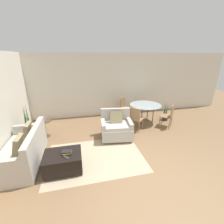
{
  "coord_description": "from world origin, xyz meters",
  "views": [
    {
      "loc": [
        -1.27,
        -2.79,
        2.6
      ],
      "look_at": [
        -0.15,
        2.04,
        0.75
      ],
      "focal_mm": 24.0,
      "sensor_mm": 36.0,
      "label": 1
    }
  ],
  "objects": [
    {
      "name": "dining_table",
      "position": [
        1.38,
        2.56,
        0.68
      ],
      "size": [
        1.27,
        1.27,
        0.75
      ],
      "color": "#99A8AD",
      "rests_on": "ground_plane"
    },
    {
      "name": "potted_plant",
      "position": [
        -2.95,
        2.14,
        0.26
      ],
      "size": [
        0.38,
        0.38,
        1.23
      ],
      "color": "#333338",
      "rests_on": "ground_plane"
    },
    {
      "name": "armchair",
      "position": [
        -0.11,
        1.56,
        0.37
      ],
      "size": [
        1.09,
        0.93,
        0.94
      ],
      "color": "#B2ADA3",
      "rests_on": "ground_plane"
    },
    {
      "name": "book_stack",
      "position": [
        -1.64,
        0.34,
        0.48
      ],
      "size": [
        0.25,
        0.18,
        0.07
      ],
      "color": "gold",
      "rests_on": "ottoman"
    },
    {
      "name": "ground_plane",
      "position": [
        0.0,
        0.0,
        0.0
      ],
      "size": [
        20.0,
        20.0,
        0.0
      ],
      "primitive_type": "plane",
      "color": "brown"
    },
    {
      "name": "tv_remote_primary",
      "position": [
        -1.64,
        0.19,
        0.45
      ],
      "size": [
        0.15,
        0.14,
        0.01
      ],
      "color": "#333338",
      "rests_on": "ottoman"
    },
    {
      "name": "area_rug",
      "position": [
        -0.93,
        0.64,
        0.0
      ],
      "size": [
        2.56,
        1.78,
        0.01
      ],
      "color": "tan",
      "rests_on": "ground_plane"
    },
    {
      "name": "dining_chair_far_left",
      "position": [
        0.7,
        3.24,
        0.52
      ],
      "size": [
        0.59,
        0.59,
        0.9
      ],
      "color": "#93704C",
      "rests_on": "ground_plane"
    },
    {
      "name": "couch",
      "position": [
        -2.73,
        0.87,
        0.31
      ],
      "size": [
        0.89,
        1.79,
        0.92
      ],
      "color": "#B2ADA3",
      "rests_on": "ground_plane"
    },
    {
      "name": "side_table",
      "position": [
        -2.45,
        2.18,
        0.41
      ],
      "size": [
        0.47,
        0.47,
        0.58
      ],
      "color": "#4C3828",
      "rests_on": "ground_plane"
    },
    {
      "name": "wall_back",
      "position": [
        0.0,
        3.78,
        1.38
      ],
      "size": [
        12.0,
        0.06,
        2.75
      ],
      "color": "silver",
      "rests_on": "ground_plane"
    },
    {
      "name": "dining_chair_near_right",
      "position": [
        2.05,
        1.89,
        0.52
      ],
      "size": [
        0.59,
        0.59,
        0.9
      ],
      "color": "#93704C",
      "rests_on": "ground_plane"
    },
    {
      "name": "picture_frame",
      "position": [
        -2.45,
        2.18,
        0.66
      ],
      "size": [
        0.15,
        0.07,
        0.16
      ],
      "color": "silver",
      "rests_on": "side_table"
    },
    {
      "name": "dining_chair_near_left",
      "position": [
        0.7,
        1.89,
        0.52
      ],
      "size": [
        0.59,
        0.59,
        0.9
      ],
      "color": "#93704C",
      "rests_on": "ground_plane"
    },
    {
      "name": "tv_remote_secondary",
      "position": [
        -1.77,
        0.48,
        0.45
      ],
      "size": [
        0.09,
        0.15,
        0.01
      ],
      "color": "black",
      "rests_on": "ottoman"
    },
    {
      "name": "potted_plant_small",
      "position": [
        2.32,
        2.53,
        0.19
      ],
      "size": [
        0.26,
        0.26,
        0.79
      ],
      "color": "#333338",
      "rests_on": "ground_plane"
    },
    {
      "name": "ottoman",
      "position": [
        -1.75,
        0.35,
        0.24
      ],
      "size": [
        0.87,
        0.67,
        0.45
      ],
      "color": "black",
      "rests_on": "ground_plane"
    }
  ]
}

